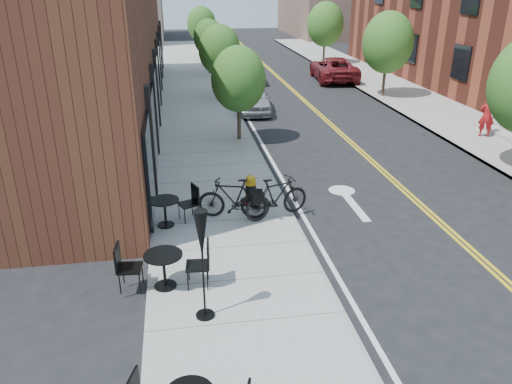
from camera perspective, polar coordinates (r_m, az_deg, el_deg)
ground at (r=12.99m, az=5.92°, el=-5.99°), size 120.00×120.00×0.00m
sidewalk_near at (r=21.86m, az=-5.93°, el=6.49°), size 4.00×70.00×0.12m
sidewalk_far at (r=25.47m, az=22.34°, el=7.28°), size 4.00×70.00×0.12m
building_near at (r=25.30m, az=-17.52°, el=15.84°), size 5.00×28.00×7.00m
tree_near_a at (r=20.41m, az=-2.02°, el=12.75°), size 2.20×2.20×3.81m
tree_near_b at (r=28.26m, az=-4.19°, el=15.87°), size 2.30×2.30×3.98m
tree_near_c at (r=36.20m, az=-5.42°, el=17.15°), size 2.10×2.10×3.67m
tree_near_d at (r=44.12m, az=-6.24°, el=18.54°), size 2.40×2.40×4.11m
tree_far_b at (r=29.53m, az=14.82°, el=16.18°), size 2.80×2.80×4.62m
tree_far_c at (r=40.77m, az=7.93°, el=18.46°), size 2.80×2.80×4.62m
fire_hydrant at (r=14.74m, az=-0.62°, el=0.23°), size 0.48×0.48×0.92m
bicycle_left at (r=13.81m, az=-2.70°, el=-0.75°), size 2.03×1.06×1.18m
bicycle_right at (r=13.87m, az=2.39°, el=-0.60°), size 2.06×1.20×1.19m
bistro_set_b at (r=10.99m, az=-10.49°, el=-8.27°), size 1.96×0.90×1.05m
bistro_set_c at (r=13.62m, az=-10.38°, el=-1.89°), size 1.87×1.13×0.99m
patio_umbrella at (r=9.39m, az=-6.23°, el=-5.77°), size 0.38×0.38×2.32m
parked_car_a at (r=25.81m, az=-0.26°, el=10.65°), size 2.04×4.19×1.38m
parked_car_b at (r=33.57m, az=-1.03°, el=13.54°), size 1.78×4.11×1.32m
parked_car_c at (r=36.22m, az=-1.90°, el=14.27°), size 2.04×4.70×1.35m
parked_car_far at (r=34.58m, az=8.87°, el=13.75°), size 3.06×5.74×1.54m
pedestrian at (r=23.25m, az=24.87°, el=7.88°), size 0.76×0.65×1.76m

